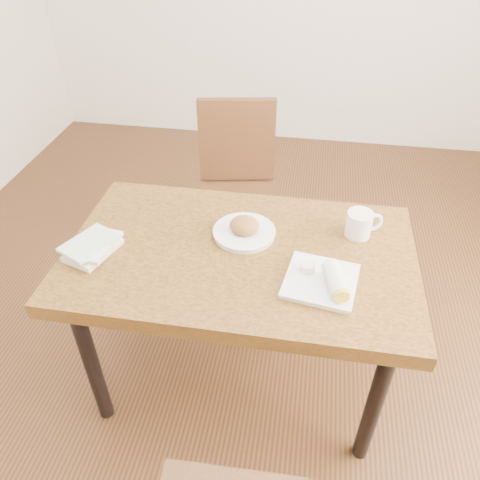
% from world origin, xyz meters
% --- Properties ---
extents(ground, '(4.00, 5.00, 0.01)m').
position_xyz_m(ground, '(0.00, 0.00, -0.01)').
color(ground, '#472814').
rests_on(ground, ground).
extents(table, '(1.27, 0.77, 0.75)m').
position_xyz_m(table, '(0.00, 0.00, 0.67)').
color(table, brown).
rests_on(table, ground).
extents(chair_far, '(0.49, 0.49, 0.95)m').
position_xyz_m(chair_far, '(-0.15, 0.81, 0.55)').
color(chair_far, '#462714').
rests_on(chair_far, ground).
extents(plate_scone, '(0.24, 0.24, 0.08)m').
position_xyz_m(plate_scone, '(0.00, 0.10, 0.77)').
color(plate_scone, white).
rests_on(plate_scone, table).
extents(coffee_mug, '(0.14, 0.10, 0.10)m').
position_xyz_m(coffee_mug, '(0.43, 0.17, 0.80)').
color(coffee_mug, white).
rests_on(coffee_mug, table).
extents(plate_burrito, '(0.27, 0.27, 0.08)m').
position_xyz_m(plate_burrito, '(0.31, -0.13, 0.77)').
color(plate_burrito, white).
rests_on(plate_burrito, table).
extents(book_stack, '(0.20, 0.23, 0.05)m').
position_xyz_m(book_stack, '(-0.52, -0.09, 0.78)').
color(book_stack, white).
rests_on(book_stack, table).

